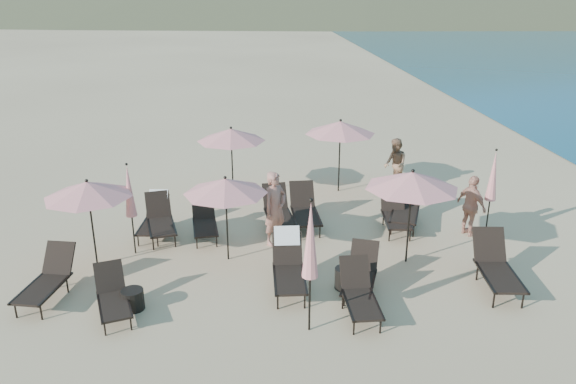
{
  "coord_description": "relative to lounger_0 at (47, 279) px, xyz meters",
  "views": [
    {
      "loc": [
        -1.57,
        -9.95,
        6.04
      ],
      "look_at": [
        -0.7,
        3.5,
        1.1
      ],
      "focal_mm": 35.0,
      "sensor_mm": 36.0,
      "label": 1
    }
  ],
  "objects": [
    {
      "name": "umbrella_open_2",
      "position": [
        7.76,
        1.14,
        1.56
      ],
      "size": [
        2.11,
        2.11,
        2.27
      ],
      "color": "black",
      "rests_on": "ground"
    },
    {
      "name": "umbrella_closed_0",
      "position": [
        5.22,
        -1.48,
        1.39
      ],
      "size": [
        0.31,
        0.31,
        2.64
      ],
      "color": "black",
      "rests_on": "ground"
    },
    {
      "name": "umbrella_open_4",
      "position": [
        6.9,
        6.03,
        1.59
      ],
      "size": [
        2.14,
        2.14,
        2.3
      ],
      "color": "black",
      "rests_on": "ground"
    },
    {
      "name": "beachgoer_a",
      "position": [
        4.76,
        2.33,
        0.49
      ],
      "size": [
        0.81,
        0.79,
        1.87
      ],
      "primitive_type": "imported",
      "rotation": [
        0.0,
        0.0,
        0.73
      ],
      "color": "#A6695A",
      "rests_on": "ground"
    },
    {
      "name": "lounger_10",
      "position": [
        7.95,
        3.12,
        0.06
      ],
      "size": [
        0.76,
        1.76,
        1.07
      ],
      "rotation": [
        0.0,
        0.0,
        -0.08
      ],
      "color": "black",
      "rests_on": "ground"
    },
    {
      "name": "lounger_3",
      "position": [
        6.43,
        -0.17,
        -0.02
      ],
      "size": [
        1.07,
        1.69,
        0.91
      ],
      "rotation": [
        0.0,
        0.0,
        -0.32
      ],
      "color": "black",
      "rests_on": "ground"
    },
    {
      "name": "lounger_4",
      "position": [
        6.26,
        -0.94,
        -0.02
      ],
      "size": [
        0.64,
        1.6,
        0.91
      ],
      "rotation": [
        0.0,
        0.0,
        0.02
      ],
      "color": "black",
      "rests_on": "ground"
    },
    {
      "name": "umbrella_open_0",
      "position": [
        0.59,
        1.45,
        1.4
      ],
      "size": [
        1.94,
        1.94,
        2.09
      ],
      "color": "black",
      "rests_on": "ground"
    },
    {
      "name": "lounger_8",
      "position": [
        4.88,
        3.32,
        0.02
      ],
      "size": [
        0.87,
        1.81,
        1.0
      ],
      "rotation": [
        0.0,
        0.0,
        0.12
      ],
      "color": "black",
      "rests_on": "ground"
    },
    {
      "name": "umbrella_closed_1",
      "position": [
        10.17,
        2.4,
        1.18
      ],
      "size": [
        0.27,
        0.27,
        2.34
      ],
      "color": "black",
      "rests_on": "ground"
    },
    {
      "name": "umbrella_open_3",
      "position": [
        3.61,
        5.76,
        1.49
      ],
      "size": [
        2.03,
        2.03,
        2.19
      ],
      "color": "black",
      "rests_on": "ground"
    },
    {
      "name": "lounger_2",
      "position": [
        4.94,
        0.17,
        0.08
      ],
      "size": [
        0.67,
        1.78,
        1.1
      ],
      "rotation": [
        0.0,
        0.0,
        -0.01
      ],
      "color": "black",
      "rests_on": "ground"
    },
    {
      "name": "lounger_12",
      "position": [
        1.67,
        3.16,
        0.02
      ],
      "size": [
        0.7,
        1.62,
        0.99
      ],
      "rotation": [
        0.0,
        0.0,
        -0.08
      ],
      "color": "black",
      "rests_on": "ground"
    },
    {
      "name": "lounger_6",
      "position": [
        1.85,
        2.98,
        0.01
      ],
      "size": [
        1.01,
        1.79,
        0.97
      ],
      "rotation": [
        0.0,
        0.0,
        0.23
      ],
      "color": "black",
      "rests_on": "ground"
    },
    {
      "name": "lounger_7",
      "position": [
        2.97,
        2.89,
        -0.03
      ],
      "size": [
        0.78,
        1.6,
        0.88
      ],
      "rotation": [
        0.0,
        0.0,
        0.13
      ],
      "color": "black",
      "rests_on": "ground"
    },
    {
      "name": "side_table_1",
      "position": [
        6.13,
        0.01,
        -0.22
      ],
      "size": [
        0.44,
        0.44,
        0.46
      ],
      "primitive_type": "cylinder",
      "color": "black",
      "rests_on": "ground"
    },
    {
      "name": "lounger_11",
      "position": [
        8.32,
        3.36,
        0.04
      ],
      "size": [
        1.26,
        1.93,
        1.04
      ],
      "rotation": [
        0.0,
        0.0,
        -0.35
      ],
      "color": "black",
      "rests_on": "ground"
    },
    {
      "name": "lounger_0",
      "position": [
        0.0,
        0.0,
        0.0
      ],
      "size": [
        0.93,
        1.75,
        0.96
      ],
      "rotation": [
        0.0,
        0.0,
        -0.19
      ],
      "color": "black",
      "rests_on": "ground"
    },
    {
      "name": "lounger_9",
      "position": [
        5.59,
        3.38,
        0.03
      ],
      "size": [
        0.75,
        1.8,
        1.02
      ],
      "rotation": [
        0.0,
        0.0,
        0.04
      ],
      "color": "black",
      "rests_on": "ground"
    },
    {
      "name": "beachgoer_c",
      "position": [
        9.77,
        2.53,
        0.35
      ],
      "size": [
        0.74,
        1.01,
        1.6
      ],
      "primitive_type": "imported",
      "rotation": [
        0.0,
        0.0,
        1.99
      ],
      "color": "tan",
      "rests_on": "ground"
    },
    {
      "name": "ground",
      "position": [
        5.82,
        -0.47,
        -0.45
      ],
      "size": [
        800.0,
        800.0,
        0.0
      ],
      "primitive_type": "plane",
      "color": "#D6BA8C",
      "rests_on": "ground"
    },
    {
      "name": "lounger_1",
      "position": [
        1.46,
        -0.69,
        -0.05
      ],
      "size": [
        1.0,
        1.59,
        0.86
      ],
      "rotation": [
        0.0,
        0.0,
        0.32
      ],
      "color": "black",
      "rests_on": "ground"
    },
    {
      "name": "beachgoer_b",
      "position": [
        8.68,
        6.08,
        0.37
      ],
      "size": [
        0.69,
        0.85,
        1.64
      ],
      "primitive_type": "imported",
      "rotation": [
        0.0,
        0.0,
        -1.47
      ],
      "color": "#94694C",
      "rests_on": "ground"
    },
    {
      "name": "lounger_5",
      "position": [
        9.34,
        -0.13,
        0.04
      ],
      "size": [
        0.86,
        1.89,
        1.05
      ],
      "rotation": [
        0.0,
        0.0,
        -0.09
      ],
      "color": "black",
      "rests_on": "ground"
    },
    {
      "name": "side_table_0",
      "position": [
        1.8,
        -0.53,
        -0.24
      ],
      "size": [
        0.45,
        0.45,
        0.42
      ],
      "primitive_type": "cylinder",
      "color": "black",
      "rests_on": "ground"
    },
    {
      "name": "umbrella_open_1",
      "position": [
        3.61,
        1.53,
        1.38
      ],
      "size": [
        1.92,
        1.92,
        2.07
      ],
      "color": "black",
      "rests_on": "ground"
    },
    {
      "name": "umbrella_closed_2",
      "position": [
        1.36,
        1.99,
        1.14
      ],
      "size": [
        0.27,
        0.27,
        2.28
      ],
      "color": "black",
      "rests_on": "ground"
    }
  ]
}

